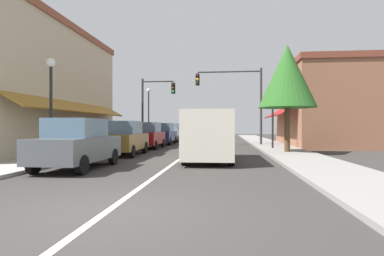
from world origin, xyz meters
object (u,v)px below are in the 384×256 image
object	(u,v)px
parked_car_far_left	(163,134)
traffic_signal_mast_arm	(239,93)
van_in_lane	(209,134)
traffic_signal_left_corner	(153,101)
street_lamp_right_mid	(273,102)
parked_car_nearest_left	(78,144)
parked_car_third_left	(147,136)
tree_right_near	(287,76)
parked_car_second_left	(124,138)
street_lamp_left_near	(51,91)
street_lamp_left_far	(149,106)
parked_car_distant_left	(172,133)

from	to	relation	value
parked_car_far_left	traffic_signal_mast_arm	distance (m)	7.10
van_in_lane	traffic_signal_left_corner	distance (m)	13.52
traffic_signal_mast_arm	street_lamp_right_mid	xyz separation A→B (m)	(1.99, -4.06, -1.05)
parked_car_nearest_left	traffic_signal_left_corner	size ratio (longest dim) A/B	0.75
parked_car_third_left	tree_right_near	bearing A→B (deg)	-22.26
parked_car_second_left	street_lamp_left_near	world-z (taller)	street_lamp_left_near
traffic_signal_left_corner	street_lamp_left_near	distance (m)	13.59
van_in_lane	street_lamp_left_far	bearing A→B (deg)	112.27
street_lamp_left_far	traffic_signal_mast_arm	bearing A→B (deg)	-26.06
parked_car_second_left	van_in_lane	distance (m)	5.10
parked_car_nearest_left	traffic_signal_mast_arm	bearing A→B (deg)	66.65
street_lamp_left_far	tree_right_near	xyz separation A→B (m)	(10.37, -10.98, 0.87)
parked_car_second_left	parked_car_third_left	xyz separation A→B (m)	(-0.01, 5.10, 0.00)
van_in_lane	traffic_signal_left_corner	world-z (taller)	traffic_signal_left_corner
parked_car_nearest_left	parked_car_distant_left	distance (m)	20.03
parked_car_second_left	street_lamp_right_mid	bearing A→B (deg)	28.42
parked_car_distant_left	parked_car_far_left	bearing A→B (deg)	-88.18
traffic_signal_left_corner	street_lamp_left_far	xyz separation A→B (m)	(-1.08, 2.79, -0.26)
parked_car_nearest_left	traffic_signal_left_corner	distance (m)	15.49
van_in_lane	traffic_signal_mast_arm	bearing A→B (deg)	80.62
parked_car_second_left	tree_right_near	xyz separation A→B (m)	(8.58, 1.73, 3.33)
street_lamp_left_far	parked_car_far_left	bearing A→B (deg)	-53.99
van_in_lane	street_lamp_right_mid	distance (m)	8.14
parked_car_distant_left	traffic_signal_mast_arm	xyz separation A→B (m)	(6.23, -5.93, 3.20)
parked_car_distant_left	street_lamp_right_mid	xyz separation A→B (m)	(8.22, -9.99, 2.15)
parked_car_third_left	street_lamp_left_far	world-z (taller)	street_lamp_left_far
parked_car_second_left	traffic_signal_mast_arm	size ratio (longest dim) A/B	0.69
parked_car_second_left	parked_car_far_left	xyz separation A→B (m)	(0.06, 10.16, 0.00)
parked_car_distant_left	street_lamp_left_near	distance (m)	18.53
street_lamp_left_far	parked_car_third_left	bearing A→B (deg)	-76.84
tree_right_near	traffic_signal_left_corner	bearing A→B (deg)	138.59
parked_car_nearest_left	street_lamp_right_mid	world-z (taller)	street_lamp_right_mid
street_lamp_right_mid	street_lamp_left_far	bearing A→B (deg)	141.45
parked_car_third_left	parked_car_distant_left	size ratio (longest dim) A/B	1.00
parked_car_far_left	traffic_signal_mast_arm	bearing A→B (deg)	-12.38
van_in_lane	parked_car_distant_left	bearing A→B (deg)	104.29
street_lamp_left_far	traffic_signal_left_corner	bearing A→B (deg)	-68.83
parked_car_nearest_left	parked_car_distant_left	size ratio (longest dim) A/B	0.99
parked_car_second_left	street_lamp_right_mid	size ratio (longest dim) A/B	0.93
parked_car_nearest_left	street_lamp_left_near	xyz separation A→B (m)	(-1.96, 1.71, 2.06)
traffic_signal_mast_arm	street_lamp_left_near	bearing A→B (deg)	-123.33
traffic_signal_left_corner	street_lamp_left_far	bearing A→B (deg)	111.17
parked_car_second_left	traffic_signal_mast_arm	world-z (taller)	traffic_signal_mast_arm
street_lamp_left_near	parked_car_far_left	bearing A→B (deg)	81.90
parked_car_second_left	tree_right_near	size ratio (longest dim) A/B	0.70
street_lamp_left_far	parked_car_distant_left	bearing A→B (deg)	47.90
street_lamp_right_mid	tree_right_near	xyz separation A→B (m)	(0.34, -2.99, 1.17)
parked_car_second_left	parked_car_third_left	size ratio (longest dim) A/B	1.00
parked_car_nearest_left	traffic_signal_mast_arm	size ratio (longest dim) A/B	0.69
parked_car_far_left	parked_car_distant_left	size ratio (longest dim) A/B	0.99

